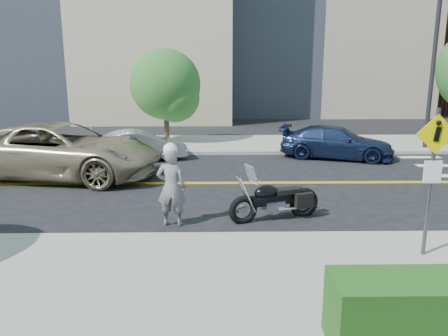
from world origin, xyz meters
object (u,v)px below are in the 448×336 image
motorcyclist (171,185)px  suv (61,150)px  parked_car_silver (140,146)px  parked_car_blue (336,142)px  pedestrian_sign (432,169)px  motorcycle (276,191)px

motorcyclist → suv: motorcyclist is taller
motorcyclist → parked_car_silver: (-2.16, 7.88, -0.40)m
motorcyclist → suv: 6.72m
suv → parked_car_silver: 3.68m
motorcyclist → parked_car_blue: motorcyclist is taller
motorcyclist → parked_car_blue: bearing=-123.8°
pedestrian_sign → motorcyclist: (-5.38, 2.21, -0.91)m
parked_car_silver → parked_car_blue: bearing=-105.1°
pedestrian_sign → suv: (-9.84, 7.24, -0.97)m
pedestrian_sign → motorcycle: pedestrian_sign is taller
parked_car_blue → suv: bearing=125.0°
parked_car_blue → parked_car_silver: bearing=111.0°
pedestrian_sign → parked_car_blue: size_ratio=0.62×
motorcycle → parked_car_blue: 8.71m
pedestrian_sign → parked_car_silver: 12.67m
motorcyclist → pedestrian_sign: bearing=161.4°
pedestrian_sign → suv: 12.25m
motorcyclist → parked_car_blue: size_ratio=0.44×
pedestrian_sign → suv: size_ratio=0.42×
parked_car_silver → parked_car_blue: (8.53, 0.41, 0.05)m
motorcyclist → parked_car_silver: 8.19m
pedestrian_sign → parked_car_blue: bearing=84.6°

